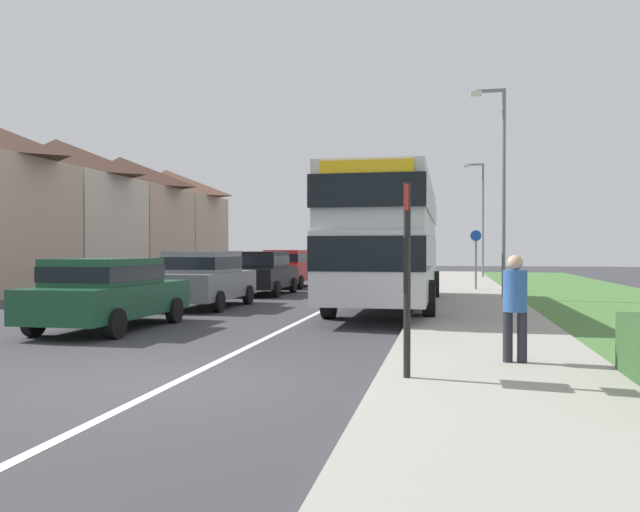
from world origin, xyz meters
TOP-DOWN VIEW (x-y plane):
  - ground_plane at (0.00, 0.00)m, footprint 120.00×120.00m
  - lane_marking_centre at (0.00, 8.00)m, footprint 0.14×60.00m
  - pavement_near_side at (4.20, 6.00)m, footprint 3.20×68.00m
  - double_decker_bus at (1.81, 11.08)m, footprint 2.80×11.00m
  - parked_car_dark_green at (-3.74, 4.91)m, footprint 1.98×4.45m
  - parked_car_grey at (-3.62, 10.24)m, footprint 1.98×4.30m
  - parked_car_black at (-3.46, 15.73)m, footprint 1.97×4.15m
  - parked_car_red at (-3.71, 20.66)m, footprint 1.94×4.28m
  - pedestrian_at_stop at (4.46, 1.77)m, footprint 0.34×0.34m
  - bus_stop_sign at (3.00, 0.37)m, footprint 0.09×0.52m
  - cycle_route_sign at (4.61, 18.97)m, footprint 0.44×0.08m
  - street_lamp_mid at (5.21, 14.23)m, footprint 1.14×0.20m
  - street_lamp_far at (5.37, 30.62)m, footprint 1.14×0.20m
  - house_terrace_far_side at (-14.71, 22.46)m, footprint 6.58×23.83m

SIDE VIEW (x-z plane):
  - ground_plane at x=0.00m, z-range 0.00..0.00m
  - lane_marking_centre at x=0.00m, z-range 0.00..0.01m
  - pavement_near_side at x=4.20m, z-range 0.00..0.12m
  - parked_car_dark_green at x=-3.74m, z-range 0.09..1.64m
  - parked_car_black at x=-3.46m, z-range 0.08..1.74m
  - parked_car_grey at x=-3.62m, z-range 0.08..1.78m
  - parked_car_red at x=-3.71m, z-range 0.08..1.79m
  - pedestrian_at_stop at x=4.46m, z-range 0.14..1.81m
  - cycle_route_sign at x=4.61m, z-range 0.17..2.69m
  - bus_stop_sign at x=3.00m, z-range 0.24..2.84m
  - double_decker_bus at x=1.81m, z-range 0.29..3.99m
  - house_terrace_far_side at x=-14.71m, z-range 0.00..6.96m
  - street_lamp_far at x=5.37m, z-range 0.54..7.27m
  - street_lamp_mid at x=5.21m, z-range 0.54..7.62m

